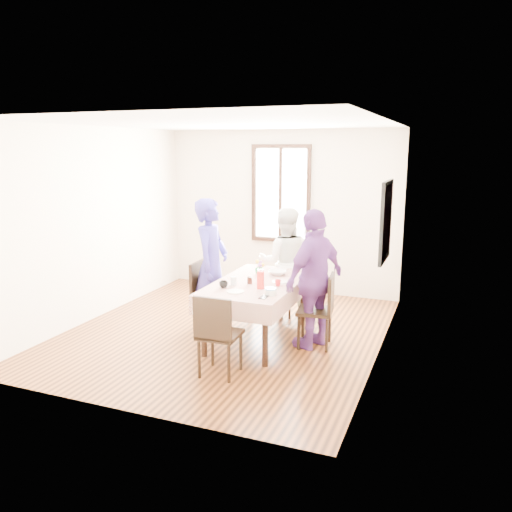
{
  "coord_description": "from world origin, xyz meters",
  "views": [
    {
      "loc": [
        2.74,
        -5.86,
        2.41
      ],
      "look_at": [
        0.49,
        -0.14,
        1.1
      ],
      "focal_mm": 35.87,
      "sensor_mm": 36.0,
      "label": 1
    }
  ],
  "objects_px": {
    "chair_far": "(285,284)",
    "chair_near": "(220,334)",
    "chair_right": "(315,311)",
    "person_left": "(211,265)",
    "person_far": "(285,262)",
    "chair_left": "(211,296)",
    "person_right": "(314,279)",
    "dining_table": "(257,311)"
  },
  "relations": [
    {
      "from": "chair_right",
      "to": "chair_near",
      "type": "bearing_deg",
      "value": 140.01
    },
    {
      "from": "dining_table",
      "to": "chair_right",
      "type": "height_order",
      "value": "chair_right"
    },
    {
      "from": "dining_table",
      "to": "chair_near",
      "type": "distance_m",
      "value": 1.11
    },
    {
      "from": "chair_left",
      "to": "chair_near",
      "type": "relative_size",
      "value": 1.0
    },
    {
      "from": "chair_right",
      "to": "chair_near",
      "type": "xyz_separation_m",
      "value": [
        -0.74,
        -1.15,
        0.0
      ]
    },
    {
      "from": "person_left",
      "to": "person_right",
      "type": "distance_m",
      "value": 1.44
    },
    {
      "from": "dining_table",
      "to": "person_far",
      "type": "relative_size",
      "value": 1.02
    },
    {
      "from": "chair_right",
      "to": "person_right",
      "type": "height_order",
      "value": "person_right"
    },
    {
      "from": "chair_right",
      "to": "person_left",
      "type": "relative_size",
      "value": 0.52
    },
    {
      "from": "chair_far",
      "to": "person_right",
      "type": "height_order",
      "value": "person_right"
    },
    {
      "from": "chair_left",
      "to": "person_right",
      "type": "bearing_deg",
      "value": 83.83
    },
    {
      "from": "chair_right",
      "to": "person_left",
      "type": "distance_m",
      "value": 1.52
    },
    {
      "from": "chair_far",
      "to": "chair_near",
      "type": "height_order",
      "value": "same"
    },
    {
      "from": "chair_left",
      "to": "chair_far",
      "type": "distance_m",
      "value": 1.2
    },
    {
      "from": "chair_left",
      "to": "person_right",
      "type": "relative_size",
      "value": 0.53
    },
    {
      "from": "chair_right",
      "to": "person_far",
      "type": "distance_m",
      "value": 1.31
    },
    {
      "from": "person_far",
      "to": "person_right",
      "type": "bearing_deg",
      "value": 106.1
    },
    {
      "from": "chair_left",
      "to": "chair_right",
      "type": "distance_m",
      "value": 1.48
    },
    {
      "from": "person_left",
      "to": "chair_near",
      "type": "bearing_deg",
      "value": -154.98
    },
    {
      "from": "dining_table",
      "to": "person_far",
      "type": "xyz_separation_m",
      "value": [
        0.0,
        1.08,
        0.41
      ]
    },
    {
      "from": "chair_left",
      "to": "chair_near",
      "type": "height_order",
      "value": "same"
    },
    {
      "from": "dining_table",
      "to": "chair_left",
      "type": "distance_m",
      "value": 0.76
    },
    {
      "from": "chair_left",
      "to": "person_left",
      "type": "xyz_separation_m",
      "value": [
        0.02,
        -0.0,
        0.43
      ]
    },
    {
      "from": "chair_far",
      "to": "dining_table",
      "type": "bearing_deg",
      "value": 99.46
    },
    {
      "from": "dining_table",
      "to": "person_right",
      "type": "distance_m",
      "value": 0.86
    },
    {
      "from": "dining_table",
      "to": "person_far",
      "type": "height_order",
      "value": "person_far"
    },
    {
      "from": "chair_right",
      "to": "chair_far",
      "type": "relative_size",
      "value": 1.0
    },
    {
      "from": "chair_right",
      "to": "person_right",
      "type": "relative_size",
      "value": 0.53
    },
    {
      "from": "chair_far",
      "to": "chair_left",
      "type": "bearing_deg",
      "value": 61.77
    },
    {
      "from": "chair_right",
      "to": "person_left",
      "type": "bearing_deg",
      "value": 78.61
    },
    {
      "from": "dining_table",
      "to": "person_right",
      "type": "bearing_deg",
      "value": 4.0
    },
    {
      "from": "person_right",
      "to": "person_far",
      "type": "bearing_deg",
      "value": -122.59
    },
    {
      "from": "chair_left",
      "to": "chair_near",
      "type": "xyz_separation_m",
      "value": [
        0.74,
        -1.25,
        0.0
      ]
    },
    {
      "from": "chair_near",
      "to": "person_right",
      "type": "bearing_deg",
      "value": 56.28
    },
    {
      "from": "chair_right",
      "to": "chair_left",
      "type": "bearing_deg",
      "value": 78.67
    },
    {
      "from": "chair_near",
      "to": "chair_right",
      "type": "bearing_deg",
      "value": 55.58
    },
    {
      "from": "dining_table",
      "to": "person_left",
      "type": "bearing_deg",
      "value": 168.15
    },
    {
      "from": "person_right",
      "to": "chair_right",
      "type": "bearing_deg",
      "value": 112.66
    },
    {
      "from": "chair_right",
      "to": "person_far",
      "type": "height_order",
      "value": "person_far"
    },
    {
      "from": "person_left",
      "to": "person_right",
      "type": "relative_size",
      "value": 1.03
    },
    {
      "from": "chair_left",
      "to": "person_far",
      "type": "relative_size",
      "value": 0.58
    },
    {
      "from": "chair_near",
      "to": "person_left",
      "type": "distance_m",
      "value": 1.51
    }
  ]
}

